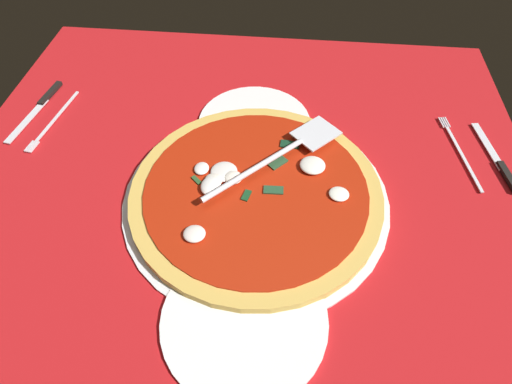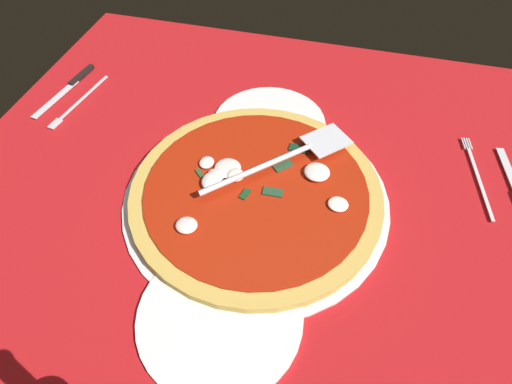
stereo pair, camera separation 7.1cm
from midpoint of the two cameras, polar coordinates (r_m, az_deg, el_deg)
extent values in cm
cube|color=#B11519|center=(72.34, -5.32, -1.64)|extent=(106.61, 106.61, 0.80)
cube|color=white|center=(121.37, -22.66, 19.08)|extent=(7.11, 7.11, 0.10)
cube|color=silver|center=(115.78, -15.97, 19.47)|extent=(7.11, 7.11, 0.10)
cube|color=white|center=(111.74, -8.69, 19.61)|extent=(7.11, 7.11, 0.10)
cube|color=white|center=(109.40, -0.97, 19.44)|extent=(7.11, 7.11, 0.10)
cube|color=silver|center=(108.88, 6.91, 18.92)|extent=(7.11, 7.11, 0.10)
cube|color=white|center=(110.21, 14.67, 18.09)|extent=(7.11, 7.11, 0.10)
cube|color=silver|center=(113.33, 22.05, 17.00)|extent=(7.11, 7.11, 0.10)
cube|color=white|center=(119.47, -27.04, 16.92)|extent=(7.11, 7.11, 0.10)
cube|color=silver|center=(112.90, -20.55, 17.35)|extent=(7.11, 7.11, 0.10)
cube|color=white|center=(107.81, -13.32, 17.59)|extent=(7.11, 7.11, 0.10)
cube|color=white|center=(104.42, -5.49, 17.55)|extent=(7.11, 7.11, 0.10)
cube|color=white|center=(102.90, 2.69, 17.18)|extent=(7.11, 7.11, 0.10)
cube|color=silver|center=(103.34, 10.91, 16.48)|extent=(7.11, 7.11, 0.10)
cube|color=white|center=(105.70, 18.84, 15.48)|extent=(7.11, 7.11, 0.10)
cube|color=silver|center=(109.86, 26.23, 14.30)|extent=(7.11, 7.11, 0.10)
cube|color=white|center=(110.85, -25.21, 15.04)|extent=(7.11, 7.11, 0.10)
cube|color=white|center=(104.70, -18.15, 15.33)|extent=(7.11, 7.11, 0.10)
cube|color=silver|center=(100.20, -10.32, 15.38)|extent=(7.11, 7.11, 0.10)
cube|color=silver|center=(97.59, -1.93, 15.14)|extent=(7.11, 7.11, 0.10)
cube|color=white|center=(97.01, 6.71, 14.57)|extent=(7.11, 7.11, 0.10)
cube|color=silver|center=(98.50, 15.22, 13.69)|extent=(7.11, 7.11, 0.10)
cube|color=white|center=(101.97, 23.24, 12.58)|extent=(7.11, 7.11, 0.10)
cube|color=silver|center=(109.68, -29.91, 12.56)|extent=(7.11, 7.11, 0.10)
cube|color=silver|center=(102.49, -23.12, 12.83)|extent=(7.11, 7.11, 0.10)
cube|color=white|center=(96.85, -15.41, 12.93)|extent=(7.11, 7.11, 0.10)
cube|color=white|center=(93.07, -6.93, 12.78)|extent=(7.11, 7.11, 0.10)
cube|color=white|center=(91.36, 2.05, 12.32)|extent=(7.11, 7.11, 0.10)
cube|color=silver|center=(91.85, 11.11, 11.56)|extent=(7.11, 7.11, 0.10)
cube|color=silver|center=(94.50, 19.81, 10.55)|extent=(7.11, 7.11, 0.10)
cube|color=white|center=(99.13, 27.81, 9.41)|extent=(7.11, 7.11, 0.10)
cube|color=silver|center=(101.23, -28.15, 10.16)|extent=(7.11, 7.11, 0.10)
cube|color=silver|center=(94.46, -20.71, 10.22)|extent=(7.11, 7.11, 0.10)
cube|color=white|center=(89.45, -12.28, 10.09)|extent=(7.11, 7.11, 0.10)
cube|color=silver|center=(86.51, -3.08, 9.70)|extent=(7.11, 7.11, 0.10)
cube|color=white|center=(85.86, 6.48, 9.04)|extent=(7.11, 7.11, 0.10)
cube|color=silver|center=(87.54, 15.88, 8.14)|extent=(7.11, 7.11, 0.10)
cube|color=white|center=(91.42, 24.66, 7.10)|extent=(7.11, 7.11, 0.10)
cube|color=white|center=(100.96, -33.18, 7.37)|extent=(7.11, 7.11, 0.10)
cube|color=silver|center=(93.09, -26.12, 7.32)|extent=(7.11, 7.11, 0.10)
cube|color=silver|center=(86.85, -17.91, 7.12)|extent=(7.11, 7.11, 0.10)
cube|color=white|center=(82.60, -8.67, 6.72)|extent=(7.11, 7.11, 0.10)
cube|color=silver|center=(80.68, 1.27, 6.10)|extent=(7.11, 7.11, 0.10)
cube|color=silver|center=(81.23, 11.36, 5.29)|extent=(7.11, 7.11, 0.10)
cube|color=white|center=(84.21, 20.99, 4.36)|extent=(7.11, 7.11, 0.10)
cube|color=white|center=(89.38, 29.71, 3.40)|extent=(7.11, 7.11, 0.10)
cube|color=silver|center=(92.80, -31.56, 4.29)|extent=(7.11, 7.11, 0.10)
cube|color=white|center=(85.36, -23.74, 3.93)|extent=(7.11, 7.11, 0.10)
cube|color=white|center=(79.78, -14.65, 3.42)|extent=(7.11, 7.11, 0.10)
cube|color=silver|center=(76.47, -4.50, 2.75)|extent=(7.11, 7.11, 0.10)
cube|color=white|center=(75.73, 6.18, 1.95)|extent=(7.11, 7.11, 0.10)
cube|color=white|center=(77.63, 16.69, 1.10)|extent=(7.11, 7.11, 0.10)
cube|color=silver|center=(81.99, 26.39, 0.28)|extent=(7.11, 7.11, 0.10)
cube|color=silver|center=(85.04, -29.65, 0.63)|extent=(7.11, 7.11, 0.10)
cube|color=silver|center=(78.16, -20.93, -0.11)|extent=(7.11, 7.11, 0.10)
cube|color=white|center=(73.41, -10.82, -0.97)|extent=(7.11, 7.11, 0.10)
cube|color=silver|center=(71.24, 0.30, -1.88)|extent=(7.11, 7.11, 0.10)
cube|color=silver|center=(71.86, 11.66, -2.73)|extent=(7.11, 7.11, 0.10)
cube|color=silver|center=(75.22, 22.44, -3.44)|extent=(7.11, 7.11, 0.10)
cube|color=silver|center=(77.81, -27.37, -3.73)|extent=(7.11, 7.11, 0.10)
cube|color=white|center=(71.65, -17.58, -4.92)|extent=(7.11, 7.11, 0.10)
cube|color=silver|center=(67.94, -6.30, -6.12)|extent=(7.11, 7.11, 0.10)
cube|color=white|center=(67.11, 5.80, -7.13)|extent=(7.11, 7.11, 0.10)
cube|color=white|center=(69.25, 17.72, -7.82)|extent=(7.11, 7.11, 0.10)
cube|color=white|center=(74.10, 28.52, -8.16)|extent=(7.11, 7.11, 0.10)
cube|color=silver|center=(78.75, -33.82, -7.27)|extent=(7.11, 7.11, 0.10)
cube|color=white|center=(71.27, -24.62, -8.93)|extent=(7.11, 7.11, 0.10)
cube|color=silver|center=(66.03, -13.54, -10.60)|extent=(7.11, 7.11, 0.10)
cube|color=white|center=(63.60, -0.96, -12.02)|extent=(7.11, 7.11, 0.10)
cube|color=silver|center=(64.30, 12.06, -12.88)|extent=(7.11, 7.11, 0.10)
cube|color=silver|center=(68.03, 24.28, -13.11)|extent=(7.11, 7.11, 0.10)
cube|color=white|center=(72.29, -31.76, -12.76)|extent=(7.11, 7.11, 0.10)
cube|color=white|center=(65.62, -21.26, -15.07)|extent=(7.11, 7.11, 0.10)
cube|color=silver|center=(61.55, -8.63, -17.15)|extent=(7.11, 7.11, 0.10)
cube|color=white|center=(60.63, 5.31, -18.51)|extent=(7.11, 7.11, 0.10)
cube|color=white|center=(62.99, 19.05, -18.84)|extent=(7.11, 7.11, 0.10)
cube|color=silver|center=(66.73, -29.21, -19.22)|extent=(7.11, 7.11, 0.10)
cube|color=silver|center=(61.11, -17.06, -22.17)|extent=(7.11, 7.11, 0.10)
cube|color=silver|center=(58.48, -2.65, -24.40)|extent=(7.11, 7.11, 0.10)
cylinder|color=silver|center=(71.72, -2.81, -0.88)|extent=(45.72, 45.72, 0.80)
cylinder|color=white|center=(85.22, -2.62, 9.47)|extent=(22.68, 22.68, 1.00)
cylinder|color=white|center=(60.51, -5.12, -17.36)|extent=(23.44, 23.44, 1.00)
cylinder|color=gold|center=(70.74, -2.85, -0.24)|extent=(43.07, 43.07, 1.72)
cylinder|color=#A71F0A|center=(69.96, -2.88, 0.28)|extent=(38.14, 38.14, 0.30)
ellipsoid|color=white|center=(70.10, -9.13, 0.66)|extent=(4.25, 3.47, 1.33)
ellipsoid|color=white|center=(72.70, 5.08, 3.54)|extent=(4.41, 4.52, 1.28)
ellipsoid|color=white|center=(69.20, 8.55, -0.45)|extent=(3.19, 3.39, 0.80)
ellipsoid|color=silver|center=(71.11, -8.68, 1.54)|extent=(2.85, 3.12, 1.07)
ellipsoid|color=silver|center=(64.91, -11.63, -5.87)|extent=(3.26, 3.48, 1.04)
ellipsoid|color=white|center=(70.95, -6.01, 1.84)|extent=(3.01, 3.09, 1.17)
ellipsoid|color=white|center=(73.38, -10.27, 3.07)|extent=(3.01, 2.59, 0.82)
ellipsoid|color=silver|center=(72.23, -7.24, 2.66)|extent=(4.73, 4.68, 0.90)
cube|color=#284C2E|center=(73.47, 0.34, 3.87)|extent=(3.63, 3.58, 0.30)
cube|color=#154020|center=(68.76, -4.28, -0.65)|extent=(2.50, 1.68, 0.30)
cube|color=#133722|center=(76.86, 2.08, 6.45)|extent=(2.03, 3.62, 0.30)
cube|color=#294F27|center=(72.07, -11.01, 1.46)|extent=(2.05, 2.08, 0.30)
cube|color=#22472C|center=(69.30, -0.47, 0.09)|extent=(1.83, 3.43, 0.30)
cube|color=silver|center=(77.41, 5.68, 7.93)|extent=(9.90, 9.90, 0.30)
cylinder|color=silver|center=(70.29, -3.13, 3.03)|extent=(16.06, 16.09, 1.00)
cube|color=white|center=(99.11, -28.73, 9.23)|extent=(19.09, 14.09, 0.60)
cube|color=silver|center=(97.25, -27.59, 9.28)|extent=(15.96, 2.79, 0.25)
cube|color=silver|center=(92.73, -30.84, 5.36)|extent=(3.00, 0.63, 0.25)
cube|color=silver|center=(92.45, -30.63, 5.33)|extent=(3.00, 0.63, 0.25)
cube|color=silver|center=(92.17, -30.42, 5.30)|extent=(3.00, 0.63, 0.25)
cube|color=silver|center=(91.89, -30.21, 5.26)|extent=(3.00, 0.63, 0.25)
cube|color=black|center=(103.69, -28.37, 11.83)|extent=(7.99, 2.27, 0.80)
cube|color=silver|center=(98.98, -30.91, 8.38)|extent=(13.89, 3.28, 0.25)
cube|color=white|center=(86.92, 26.31, 4.04)|extent=(21.62, 16.37, 0.60)
cube|color=silver|center=(85.24, 24.65, 4.20)|extent=(16.92, 3.46, 0.25)
cube|color=silver|center=(91.92, 22.95, 8.76)|extent=(2.99, 0.72, 0.25)
cube|color=silver|center=(91.73, 22.70, 8.76)|extent=(2.99, 0.72, 0.25)
cube|color=silver|center=(91.55, 22.45, 8.76)|extent=(2.99, 0.72, 0.25)
cube|color=silver|center=(91.36, 22.19, 8.77)|extent=(2.99, 0.72, 0.25)
cube|color=black|center=(84.85, 29.52, 1.67)|extent=(7.47, 2.42, 0.80)
cube|color=silver|center=(89.77, 27.47, 5.55)|extent=(12.95, 3.55, 0.25)
camera|label=1|loc=(0.04, -92.87, -3.47)|focal=28.97mm
camera|label=2|loc=(0.04, 87.13, 3.47)|focal=28.97mm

